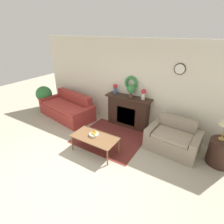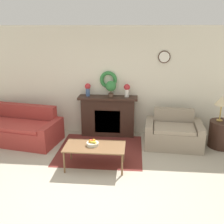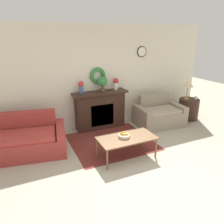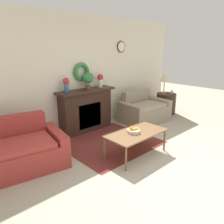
% 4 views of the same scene
% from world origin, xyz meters
% --- Properties ---
extents(ground_plane, '(16.00, 16.00, 0.00)m').
position_xyz_m(ground_plane, '(0.00, 0.00, 0.00)').
color(ground_plane, '#ADA38E').
extents(floor_rug, '(1.88, 1.71, 0.01)m').
position_xyz_m(floor_rug, '(-0.01, 1.69, 0.00)').
color(floor_rug, maroon).
rests_on(floor_rug, ground_plane).
extents(wall_back, '(6.80, 0.16, 2.70)m').
position_xyz_m(wall_back, '(0.00, 2.81, 1.35)').
color(wall_back, beige).
rests_on(wall_back, ground_plane).
extents(fireplace, '(1.46, 0.41, 1.02)m').
position_xyz_m(fireplace, '(0.08, 2.60, 0.52)').
color(fireplace, '#331E16').
rests_on(fireplace, ground_plane).
extents(couch_left, '(2.22, 1.31, 0.82)m').
position_xyz_m(couch_left, '(-2.09, 2.05, 0.29)').
color(couch_left, '#9E332D').
rests_on(couch_left, ground_plane).
extents(loveseat_right, '(1.34, 0.95, 0.81)m').
position_xyz_m(loveseat_right, '(1.65, 2.10, 0.30)').
color(loveseat_right, gray).
rests_on(loveseat_right, ground_plane).
extents(coffee_table, '(1.18, 0.61, 0.45)m').
position_xyz_m(coffee_table, '(-0.01, 0.93, 0.42)').
color(coffee_table, brown).
rests_on(coffee_table, ground_plane).
extents(fruit_bowl, '(0.24, 0.24, 0.12)m').
position_xyz_m(fruit_bowl, '(-0.06, 0.96, 0.50)').
color(fruit_bowl, beige).
rests_on(fruit_bowl, coffee_table).
extents(side_table_by_loveseat, '(0.59, 0.59, 0.61)m').
position_xyz_m(side_table_by_loveseat, '(2.76, 2.13, 0.31)').
color(side_table_by_loveseat, '#331E16').
rests_on(side_table_by_loveseat, ground_plane).
extents(vase_on_mantel_left, '(0.15, 0.15, 0.32)m').
position_xyz_m(vase_on_mantel_left, '(-0.43, 2.61, 1.20)').
color(vase_on_mantel_left, '#3D5684').
rests_on(vase_on_mantel_left, fireplace).
extents(vase_on_mantel_right, '(0.15, 0.15, 0.32)m').
position_xyz_m(vase_on_mantel_right, '(0.54, 2.61, 1.21)').
color(vase_on_mantel_right, silver).
rests_on(vase_on_mantel_right, fireplace).
extents(potted_plant_on_mantel, '(0.26, 0.26, 0.40)m').
position_xyz_m(potted_plant_on_mantel, '(0.15, 2.59, 1.27)').
color(potted_plant_on_mantel, brown).
rests_on(potted_plant_on_mantel, fireplace).
extents(potted_plant_floor_by_couch, '(0.61, 0.61, 0.91)m').
position_xyz_m(potted_plant_floor_by_couch, '(-3.36, 2.11, 0.57)').
color(potted_plant_floor_by_couch, brown).
rests_on(potted_plant_floor_by_couch, ground_plane).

